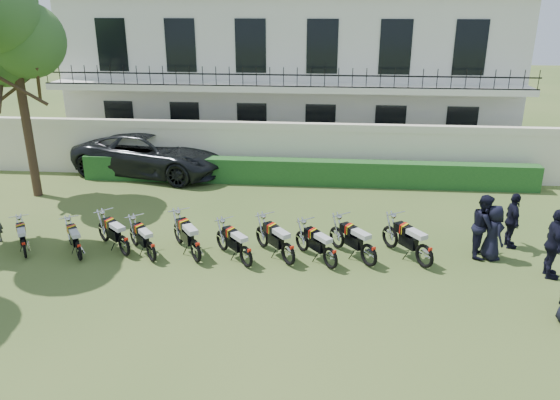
{
  "coord_description": "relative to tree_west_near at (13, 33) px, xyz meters",
  "views": [
    {
      "loc": [
        1.84,
        -13.48,
        7.03
      ],
      "look_at": [
        0.5,
        1.54,
        1.4
      ],
      "focal_mm": 35.0,
      "sensor_mm": 36.0,
      "label": 1
    }
  ],
  "objects": [
    {
      "name": "officer_5",
      "position": [
        16.31,
        -3.1,
        -5.04
      ],
      "size": [
        0.43,
        1.0,
        1.69
      ],
      "primitive_type": "imported",
      "rotation": [
        0.0,
        0.0,
        1.55
      ],
      "color": "black",
      "rests_on": "ground"
    },
    {
      "name": "suv",
      "position": [
        3.51,
        3.02,
        -4.99
      ],
      "size": [
        6.94,
        4.27,
        1.79
      ],
      "primitive_type": "imported",
      "rotation": [
        0.0,
        0.0,
        1.36
      ],
      "color": "black",
      "rests_on": "ground"
    },
    {
      "name": "motorcycle_9",
      "position": [
        13.55,
        -4.72,
        -5.35
      ],
      "size": [
        1.28,
        1.83,
        1.16
      ],
      "rotation": [
        0.0,
        0.0,
        0.59
      ],
      "color": "black",
      "rests_on": "ground"
    },
    {
      "name": "hedge",
      "position": [
        9.96,
        2.2,
        -5.39
      ],
      "size": [
        18.0,
        0.6,
        1.0
      ],
      "primitive_type": "cube",
      "color": "#164019",
      "rests_on": "ground"
    },
    {
      "name": "ground",
      "position": [
        8.96,
        -5.0,
        -5.89
      ],
      "size": [
        100.0,
        100.0,
        0.0
      ],
      "primitive_type": "plane",
      "color": "#3A5421",
      "rests_on": "ground"
    },
    {
      "name": "officer_3",
      "position": [
        15.54,
        -3.92,
        -5.08
      ],
      "size": [
        0.7,
        0.89,
        1.61
      ],
      "primitive_type": "imported",
      "rotation": [
        0.0,
        0.0,
        1.83
      ],
      "color": "black",
      "rests_on": "ground"
    },
    {
      "name": "motorcycle_7",
      "position": [
        10.98,
        -5.01,
        -5.4
      ],
      "size": [
        1.28,
        1.58,
        1.06
      ],
      "rotation": [
        0.0,
        0.0,
        0.67
      ],
      "color": "black",
      "rests_on": "ground"
    },
    {
      "name": "officer_2",
      "position": [
        16.81,
        -4.92,
        -4.93
      ],
      "size": [
        0.61,
        1.18,
        1.93
      ],
      "primitive_type": "imported",
      "rotation": [
        0.0,
        0.0,
        1.44
      ],
      "color": "black",
      "rests_on": "ground"
    },
    {
      "name": "motorcycle_5",
      "position": [
        8.67,
        -5.12,
        -5.4
      ],
      "size": [
        1.33,
        1.53,
        1.05
      ],
      "rotation": [
        0.0,
        0.0,
        0.71
      ],
      "color": "black",
      "rests_on": "ground"
    },
    {
      "name": "motorcycle_3",
      "position": [
        5.97,
        -5.03,
        -5.42
      ],
      "size": [
        1.28,
        1.49,
        1.02
      ],
      "rotation": [
        0.0,
        0.0,
        0.7
      ],
      "color": "black",
      "rests_on": "ground"
    },
    {
      "name": "motorcycle_4",
      "position": [
        7.22,
        -4.95,
        -5.36
      ],
      "size": [
        1.27,
        1.8,
        1.15
      ],
      "rotation": [
        0.0,
        0.0,
        0.6
      ],
      "color": "black",
      "rests_on": "ground"
    },
    {
      "name": "motorcycle_0",
      "position": [
        2.29,
        -5.12,
        -5.46
      ],
      "size": [
        0.98,
        1.48,
        0.93
      ],
      "rotation": [
        0.0,
        0.0,
        0.56
      ],
      "color": "black",
      "rests_on": "ground"
    },
    {
      "name": "motorcycle_6",
      "position": [
        9.82,
        -4.9,
        -5.37
      ],
      "size": [
        1.33,
        1.68,
        1.12
      ],
      "rotation": [
        0.0,
        0.0,
        0.66
      ],
      "color": "black",
      "rests_on": "ground"
    },
    {
      "name": "motorcycle_2",
      "position": [
        5.08,
        -4.74,
        -5.4
      ],
      "size": [
        1.49,
        1.41,
        1.07
      ],
      "rotation": [
        0.0,
        0.0,
        0.82
      ],
      "color": "black",
      "rests_on": "ground"
    },
    {
      "name": "motorcycle_1",
      "position": [
        3.91,
        -5.14,
        -5.45
      ],
      "size": [
        1.09,
        1.48,
        0.96
      ],
      "rotation": [
        0.0,
        0.0,
        0.62
      ],
      "color": "black",
      "rests_on": "ground"
    },
    {
      "name": "perimeter_wall",
      "position": [
        8.96,
        3.0,
        -4.72
      ],
      "size": [
        30.0,
        0.35,
        2.3
      ],
      "color": "beige",
      "rests_on": "ground"
    },
    {
      "name": "officer_4",
      "position": [
        15.31,
        -3.76,
        -4.96
      ],
      "size": [
        0.86,
        1.02,
        1.85
      ],
      "primitive_type": "imported",
      "rotation": [
        0.0,
        0.0,
        1.38
      ],
      "color": "black",
      "rests_on": "ground"
    },
    {
      "name": "building",
      "position": [
        8.96,
        8.96,
        -2.18
      ],
      "size": [
        20.4,
        9.6,
        7.4
      ],
      "color": "silver",
      "rests_on": "ground"
    },
    {
      "name": "motorcycle_8",
      "position": [
        12.03,
        -4.78,
        -5.37
      ],
      "size": [
        1.35,
        1.7,
        1.13
      ],
      "rotation": [
        0.0,
        0.0,
        0.66
      ],
      "color": "black",
      "rests_on": "ground"
    },
    {
      "name": "tree_west_near",
      "position": [
        0.0,
        0.0,
        0.0
      ],
      "size": [
        3.4,
        3.2,
        7.9
      ],
      "color": "#473323",
      "rests_on": "ground"
    }
  ]
}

